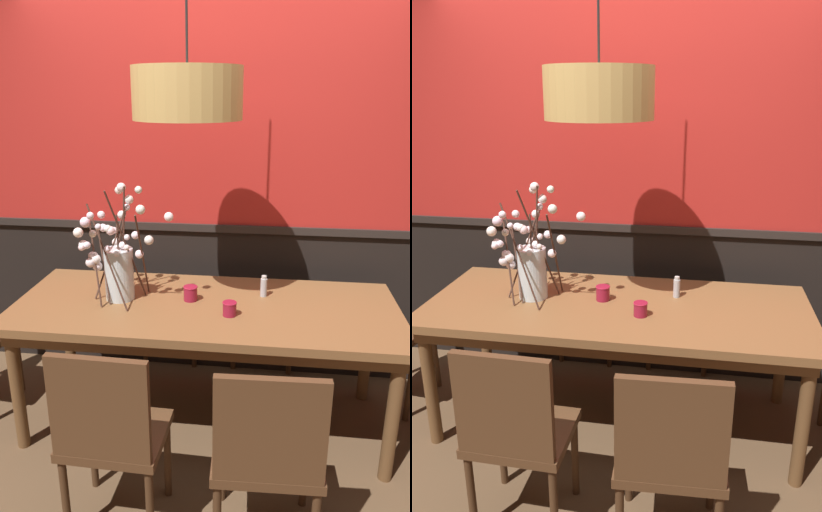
# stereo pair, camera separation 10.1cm
# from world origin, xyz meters

# --- Properties ---
(ground_plane) EXTENTS (24.00, 24.00, 0.00)m
(ground_plane) POSITION_xyz_m (0.00, 0.00, 0.00)
(ground_plane) COLOR brown
(back_wall) EXTENTS (5.52, 0.14, 2.98)m
(back_wall) POSITION_xyz_m (0.00, 0.69, 1.48)
(back_wall) COLOR black
(back_wall) RESTS_ON ground
(dining_table) EXTENTS (2.18, 0.91, 0.78)m
(dining_table) POSITION_xyz_m (0.00, 0.00, 0.70)
(dining_table) COLOR brown
(dining_table) RESTS_ON ground
(chair_near_side_right) EXTENTS (0.47, 0.45, 0.94)m
(chair_near_side_right) POSITION_xyz_m (0.37, -0.87, 0.53)
(chair_near_side_right) COLOR #4C301C
(chair_near_side_right) RESTS_ON ground
(chair_far_side_left) EXTENTS (0.45, 0.45, 0.90)m
(chair_far_side_left) POSITION_xyz_m (-0.33, 0.88, 0.51)
(chair_far_side_left) COLOR #4C301C
(chair_far_side_left) RESTS_ON ground
(chair_near_side_left) EXTENTS (0.45, 0.40, 0.95)m
(chair_near_side_left) POSITION_xyz_m (-0.30, -0.85, 0.54)
(chair_near_side_left) COLOR #4C301C
(chair_near_side_left) RESTS_ON ground
(chair_far_side_right) EXTENTS (0.48, 0.41, 0.92)m
(chair_far_side_right) POSITION_xyz_m (0.34, 0.84, 0.53)
(chair_far_side_right) COLOR #4C301C
(chair_far_side_right) RESTS_ON ground
(vase_with_blossoms) EXTENTS (0.54, 0.43, 0.68)m
(vase_with_blossoms) POSITION_xyz_m (-0.51, 0.01, 0.99)
(vase_with_blossoms) COLOR silver
(vase_with_blossoms) RESTS_ON dining_table
(candle_holder_nearer_center) EXTENTS (0.08, 0.08, 0.08)m
(candle_holder_nearer_center) POSITION_xyz_m (0.15, -0.13, 0.82)
(candle_holder_nearer_center) COLOR maroon
(candle_holder_nearer_center) RESTS_ON dining_table
(candle_holder_nearer_edge) EXTENTS (0.08, 0.08, 0.09)m
(candle_holder_nearer_edge) POSITION_xyz_m (-0.09, 0.04, 0.82)
(candle_holder_nearer_edge) COLOR maroon
(candle_holder_nearer_edge) RESTS_ON dining_table
(condiment_bottle) EXTENTS (0.04, 0.04, 0.13)m
(condiment_bottle) POSITION_xyz_m (0.33, 0.16, 0.84)
(condiment_bottle) COLOR #ADADB2
(condiment_bottle) RESTS_ON dining_table
(pendant_lamp) EXTENTS (0.55, 0.55, 1.18)m
(pendant_lamp) POSITION_xyz_m (-0.08, -0.03, 1.92)
(pendant_lamp) COLOR tan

